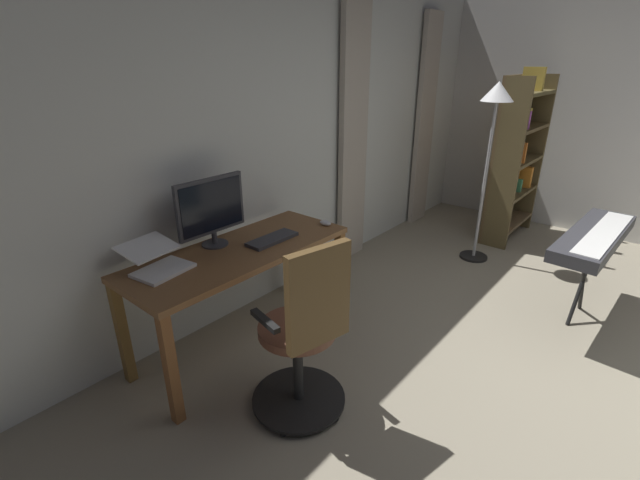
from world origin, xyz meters
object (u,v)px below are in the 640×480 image
(piano_keyboard, at_px, (594,238))
(computer_monitor, at_px, (211,208))
(laptop, at_px, (157,262))
(computer_keyboard, at_px, (272,239))
(computer_mouse, at_px, (325,223))
(office_chair, at_px, (304,339))
(bookshelf, at_px, (513,159))
(floor_lamp, at_px, (494,118))
(desk, at_px, (241,262))

(piano_keyboard, bearing_deg, computer_monitor, -41.41)
(piano_keyboard, bearing_deg, laptop, -34.70)
(computer_keyboard, bearing_deg, computer_mouse, 169.42)
(office_chair, height_order, bookshelf, bookshelf)
(office_chair, bearing_deg, bookshelf, 13.95)
(computer_keyboard, bearing_deg, office_chair, 57.00)
(bookshelf, height_order, floor_lamp, bookshelf)
(desk, relative_size, piano_keyboard, 1.27)
(desk, relative_size, laptop, 4.08)
(desk, height_order, laptop, laptop)
(desk, distance_m, computer_keyboard, 0.27)
(desk, xyz_separation_m, piano_keyboard, (-1.94, 1.77, 0.03))
(laptop, bearing_deg, office_chair, 99.62)
(laptop, xyz_separation_m, piano_keyboard, (-2.46, 1.90, -0.12))
(computer_keyboard, distance_m, laptop, 0.79)
(laptop, bearing_deg, piano_keyboard, 133.80)
(floor_lamp, bearing_deg, computer_mouse, -16.91)
(computer_keyboard, height_order, bookshelf, bookshelf)
(office_chair, xyz_separation_m, floor_lamp, (-2.74, -0.08, 0.92))
(computer_monitor, distance_m, bookshelf, 3.54)
(bookshelf, bearing_deg, computer_monitor, -14.35)
(computer_monitor, relative_size, computer_keyboard, 1.35)
(computer_keyboard, relative_size, bookshelf, 0.21)
(desk, height_order, floor_lamp, floor_lamp)
(desk, xyz_separation_m, computer_keyboard, (-0.24, 0.06, 0.11))
(computer_mouse, relative_size, floor_lamp, 0.06)
(computer_keyboard, xyz_separation_m, laptop, (0.76, -0.19, 0.04))
(office_chair, bearing_deg, floor_lamp, 14.20)
(office_chair, xyz_separation_m, computer_monitor, (-0.16, -0.97, 0.51))
(laptop, bearing_deg, floor_lamp, 156.25)
(office_chair, relative_size, bookshelf, 0.59)
(computer_keyboard, distance_m, piano_keyboard, 2.41)
(computer_keyboard, bearing_deg, desk, -13.94)
(computer_keyboard, height_order, computer_mouse, computer_mouse)
(office_chair, distance_m, computer_monitor, 1.10)
(computer_mouse, height_order, floor_lamp, floor_lamp)
(floor_lamp, bearing_deg, bookshelf, -179.34)
(piano_keyboard, bearing_deg, bookshelf, -139.87)
(computer_mouse, bearing_deg, piano_keyboard, 126.91)
(office_chair, height_order, computer_monitor, computer_monitor)
(desk, distance_m, office_chair, 0.82)
(desk, bearing_deg, floor_lamp, 164.55)
(floor_lamp, bearing_deg, laptop, -15.27)
(computer_monitor, height_order, bookshelf, bookshelf)
(computer_monitor, relative_size, piano_keyboard, 0.42)
(computer_mouse, relative_size, bookshelf, 0.05)
(computer_keyboard, xyz_separation_m, computer_mouse, (-0.48, 0.09, 0.01))
(computer_mouse, bearing_deg, bookshelf, 168.54)
(desk, height_order, office_chair, office_chair)
(laptop, relative_size, floor_lamp, 0.22)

